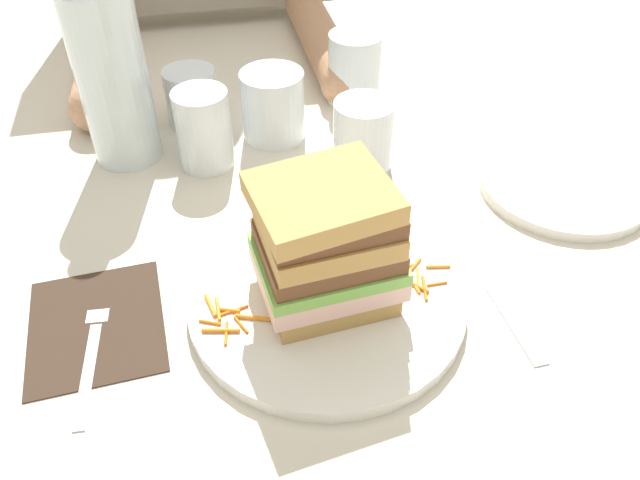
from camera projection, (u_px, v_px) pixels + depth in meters
The scene contains 31 objects.
ground_plane at pixel (301, 286), 0.61m from camera, with size 3.00×3.00×0.00m, color beige.
main_plate at pixel (327, 299), 0.59m from camera, with size 0.26×0.26×0.01m, color white.
sandwich at pixel (326, 245), 0.54m from camera, with size 0.13×0.11×0.13m.
carrot_shred_0 at pixel (230, 310), 0.56m from camera, with size 0.00×0.00×0.02m, color orange.
carrot_shred_1 at pixel (221, 330), 0.54m from camera, with size 0.00×0.00×0.03m, color orange.
carrot_shred_2 at pixel (210, 322), 0.55m from camera, with size 0.00×0.00×0.02m, color orange.
carrot_shred_3 at pixel (253, 318), 0.56m from camera, with size 0.00×0.00×0.03m, color orange.
carrot_shred_4 at pixel (218, 309), 0.56m from camera, with size 0.00×0.00×0.03m, color orange.
carrot_shred_5 at pixel (241, 325), 0.55m from camera, with size 0.00×0.00×0.02m, color orange.
carrot_shred_6 at pixel (234, 310), 0.56m from camera, with size 0.00×0.00×0.03m, color orange.
carrot_shred_7 at pixel (211, 305), 0.57m from camera, with size 0.00×0.00×0.03m, color orange.
carrot_shred_8 at pixel (226, 334), 0.54m from camera, with size 0.00×0.00×0.03m, color orange.
carrot_shred_9 at pixel (425, 288), 0.58m from camera, with size 0.00×0.00×0.03m, color orange.
carrot_shred_10 at pixel (414, 266), 0.61m from camera, with size 0.00×0.00×0.03m, color orange.
carrot_shred_11 at pixel (414, 284), 0.59m from camera, with size 0.00×0.00×0.02m, color orange.
carrot_shred_12 at pixel (438, 267), 0.61m from camera, with size 0.00×0.00×0.02m, color orange.
carrot_shred_13 at pixel (401, 270), 0.60m from camera, with size 0.00×0.00×0.03m, color orange.
carrot_shred_14 at pixel (437, 284), 0.59m from camera, with size 0.00×0.00×0.02m, color orange.
carrot_shred_15 at pixel (418, 278), 0.59m from camera, with size 0.00×0.00×0.03m, color orange.
carrot_shred_16 at pixel (418, 287), 0.58m from camera, with size 0.00×0.00×0.02m, color orange.
carrot_shred_17 at pixel (405, 268), 0.60m from camera, with size 0.00×0.00×0.02m, color orange.
napkin_dark at pixel (96, 324), 0.57m from camera, with size 0.12×0.14×0.00m, color #38281E.
fork at pixel (92, 341), 0.55m from camera, with size 0.03×0.17×0.00m.
knife at pixel (494, 288), 0.60m from camera, with size 0.02×0.20×0.00m.
juice_glass at pixel (363, 140), 0.74m from camera, with size 0.07×0.07×0.08m.
water_bottle at pixel (110, 67), 0.70m from camera, with size 0.08×0.08×0.26m.
empty_tumbler_0 at pixel (192, 97), 0.81m from camera, with size 0.07×0.07×0.07m, color silver.
empty_tumbler_1 at pixel (354, 69), 0.85m from camera, with size 0.07×0.07×0.10m, color silver.
empty_tumbler_2 at pixel (273, 105), 0.78m from camera, with size 0.08×0.08×0.09m, color silver.
empty_tumbler_3 at pixel (204, 129), 0.73m from camera, with size 0.06×0.06×0.10m, color silver.
side_plate at pixel (563, 185), 0.72m from camera, with size 0.19×0.19×0.01m, color white.
Camera 1 is at (-0.07, -0.42, 0.43)m, focal length 35.27 mm.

